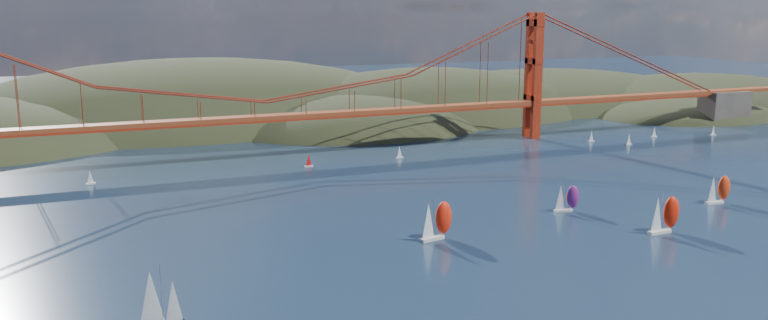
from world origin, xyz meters
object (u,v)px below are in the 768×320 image
at_px(racer_0, 436,220).
at_px(racer_1, 664,214).
at_px(racer_2, 718,189).
at_px(racer_rwb, 566,198).
at_px(sloop_navy, 158,301).

distance_m(racer_0, racer_1, 59.59).
height_order(racer_2, racer_rwb, racer_2).
bearing_deg(sloop_navy, racer_1, 11.81).
bearing_deg(racer_2, racer_rwb, 169.85).
relative_size(sloop_navy, racer_1, 1.16).
bearing_deg(racer_rwb, sloop_navy, -152.94).
relative_size(sloop_navy, racer_rwb, 1.46).
bearing_deg(racer_rwb, racer_0, -159.54).
distance_m(racer_0, racer_rwb, 47.17).
distance_m(racer_0, racer_2, 93.19).
xyz_separation_m(sloop_navy, racer_1, (127.15, 11.08, -0.42)).
height_order(racer_0, racer_1, racer_0).
bearing_deg(racer_2, sloop_navy, -168.50).
bearing_deg(racer_0, racer_2, -12.60).
distance_m(sloop_navy, racer_0, 75.77).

